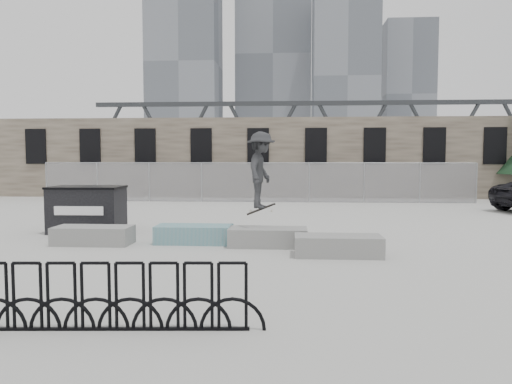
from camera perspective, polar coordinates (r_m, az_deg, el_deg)
ground at (r=13.14m, az=-4.03°, el=-6.02°), size 120.00×120.00×0.00m
stone_wall at (r=29.11m, az=0.41°, el=3.94°), size 36.00×2.58×4.50m
chainlink_fence at (r=25.41m, az=-0.12°, el=1.18°), size 22.06×0.06×2.02m
planter_far_left at (r=13.79m, az=-18.10°, el=-4.64°), size 2.00×0.90×0.48m
planter_center_left at (r=13.41m, az=-7.08°, el=-4.72°), size 2.00×0.90×0.48m
planter_center_right at (r=12.82m, az=1.37°, el=-5.09°), size 2.00×0.90×0.48m
planter_offset at (r=11.76m, az=9.37°, el=-5.97°), size 2.00×0.90×0.48m
dumpster at (r=16.00m, az=-18.73°, el=-1.86°), size 2.16×1.35×1.41m
bike_rack at (r=7.10m, az=-19.60°, el=-11.31°), size 4.93×0.40×0.90m
skyline_towers at (r=108.26m, az=2.50°, el=13.84°), size 58.00×28.00×48.00m
truss_bridge at (r=68.33m, az=10.91°, el=5.48°), size 70.00×3.00×9.80m
skateboarder at (r=13.07m, az=0.57°, el=2.52°), size 0.97×1.41×2.19m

